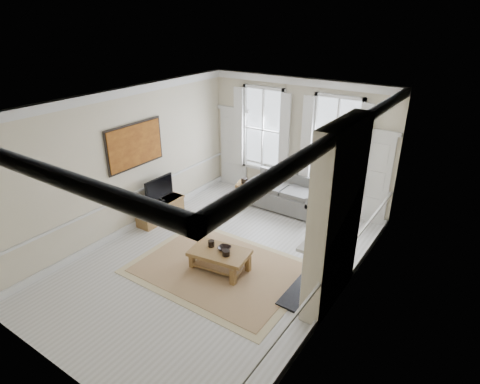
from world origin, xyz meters
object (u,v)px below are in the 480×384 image
Objects in this scene: coffee_table at (220,254)px; sofa at (287,195)px; side_table at (245,187)px; tv_stand at (161,211)px.

sofa is at bearing 85.23° from coffee_table.
side_table reaches higher than coffee_table.
sofa reaches higher than coffee_table.
side_table reaches higher than tv_stand.
sofa is 3.37m from tv_stand.
tv_stand reaches higher than coffee_table.
coffee_table is at bearing -19.65° from tv_stand.
side_table is at bearing 62.13° from tv_stand.
coffee_table is 2.73m from tv_stand.
tv_stand is (-2.34, -2.41, -0.13)m from sofa.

